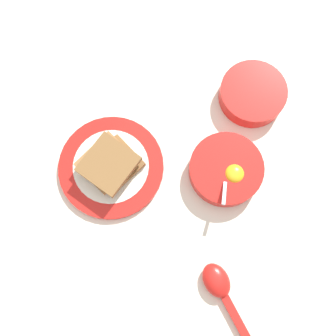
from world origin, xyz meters
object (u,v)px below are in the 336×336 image
Objects in this scene: congee_bowl at (253,94)px; soup_spoon at (220,287)px; egg_bowl at (226,170)px; toast_plate at (111,167)px; toast_sandwich at (110,164)px.

soup_spoon is at bearing 34.78° from congee_bowl.
egg_bowl is at bearing 25.92° from congee_bowl.
soup_spoon is 0.41m from congee_bowl.
toast_plate is 1.33× the size of soup_spoon.
congee_bowl is at bearing 164.60° from toast_sandwich.
toast_sandwich is at bearing -91.20° from soup_spoon.
toast_sandwich reaches higher than congee_bowl.
soup_spoon is at bearing 88.80° from toast_sandwich.
soup_spoon is (0.18, 0.16, -0.01)m from egg_bowl.
egg_bowl is at bearing -138.37° from soup_spoon.
toast_plate is at bearing -45.71° from egg_bowl.
egg_bowl is at bearing 134.59° from toast_sandwich.
soup_spoon reaches higher than toast_plate.
egg_bowl is 0.18m from congee_bowl.
soup_spoon is (0.01, 0.33, -0.02)m from toast_sandwich.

